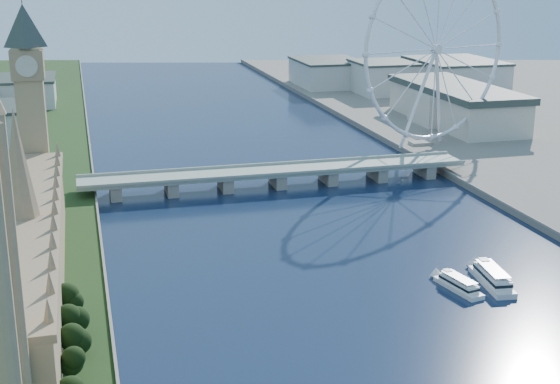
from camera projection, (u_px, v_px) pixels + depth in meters
name	position (u px, v px, depth m)	size (l,w,h in m)	color
parliament_range	(27.00, 255.00, 283.92)	(24.00, 200.00, 70.00)	tan
big_ben	(29.00, 82.00, 370.79)	(20.02, 20.02, 110.00)	tan
westminster_bridge	(278.00, 174.00, 439.04)	(220.00, 22.00, 9.50)	gray
london_eye	(436.00, 50.00, 502.26)	(113.60, 39.12, 124.30)	silver
county_hall	(454.00, 126.00, 604.09)	(54.00, 144.00, 35.00)	beige
city_skyline	(247.00, 87.00, 687.25)	(505.00, 280.00, 32.00)	beige
tour_boat_near	(458.00, 290.00, 299.53)	(6.73, 26.50, 5.82)	silver
tour_boat_far	(492.00, 284.00, 304.58)	(8.42, 32.78, 7.27)	silver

